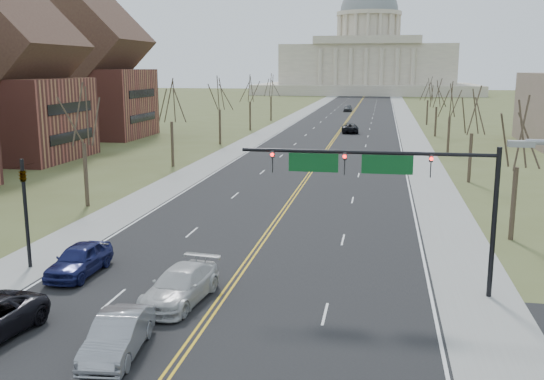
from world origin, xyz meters
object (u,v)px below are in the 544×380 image
at_px(car_far_nb, 350,128).
at_px(car_sb_inner_lead, 118,335).
at_px(car_sb_inner_second, 180,285).
at_px(signal_left, 25,201).
at_px(car_far_sb, 348,108).
at_px(car_sb_outer_second, 79,260).
at_px(signal_mast, 386,175).

bearing_deg(car_far_nb, car_sb_inner_lead, 82.17).
bearing_deg(car_sb_inner_second, signal_left, 167.98).
distance_m(car_far_nb, car_far_sb, 50.74).
bearing_deg(car_sb_outer_second, car_sb_inner_second, -22.19).
xyz_separation_m(signal_left, car_sb_inner_second, (9.73, -3.29, -2.90)).
relative_size(signal_left, car_sb_outer_second, 1.24).
bearing_deg(car_sb_outer_second, signal_mast, 2.55).
xyz_separation_m(signal_left, car_far_nb, (13.34, 73.66, -2.90)).
bearing_deg(car_sb_outer_second, signal_left, 169.82).
height_order(signal_mast, car_sb_inner_second, signal_mast).
bearing_deg(car_sb_inner_lead, car_far_nb, 80.92).
height_order(car_far_nb, car_far_sb, car_far_sb).
distance_m(signal_left, car_sb_inner_lead, 13.01).
distance_m(car_sb_inner_second, car_far_nb, 77.04).
xyz_separation_m(signal_mast, car_sb_inner_lead, (-9.81, -8.79, -4.97)).
relative_size(signal_left, car_sb_inner_second, 1.09).
bearing_deg(car_far_nb, car_sb_inner_second, 82.40).
height_order(signal_left, car_sb_outer_second, signal_left).
relative_size(car_far_nb, car_far_sb, 1.17).
bearing_deg(car_far_sb, car_far_nb, -86.04).
xyz_separation_m(signal_mast, car_far_nb, (-5.61, 73.67, -4.95)).
xyz_separation_m(car_sb_inner_second, car_far_sb, (0.30, 127.59, 0.04)).
bearing_deg(signal_mast, car_far_sb, 94.10).
relative_size(signal_mast, car_far_sb, 2.46).
xyz_separation_m(car_sb_inner_lead, car_far_nb, (4.20, 82.45, 0.02)).
xyz_separation_m(signal_left, car_sb_inner_lead, (9.13, -8.79, -2.92)).
height_order(signal_mast, car_far_sb, signal_mast).
bearing_deg(signal_left, car_sb_outer_second, -10.52).
bearing_deg(car_far_nb, car_far_sb, -91.18).
bearing_deg(car_far_nb, signal_mast, 89.44).
xyz_separation_m(signal_mast, car_sb_outer_second, (-15.68, -0.61, -4.92)).
xyz_separation_m(car_sb_inner_lead, car_far_sb, (0.90, 133.09, 0.06)).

